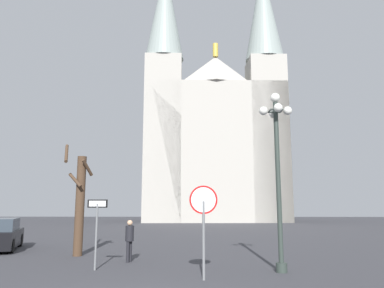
% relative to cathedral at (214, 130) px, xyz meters
% --- Properties ---
extents(cathedral, '(18.86, 11.37, 36.39)m').
position_rel_cathedral_xyz_m(cathedral, '(0.00, 0.00, 0.00)').
color(cathedral, '#ADA89E').
rests_on(cathedral, ground).
extents(stop_sign, '(0.84, 0.13, 2.71)m').
position_rel_cathedral_xyz_m(stop_sign, '(-1.76, -37.71, -10.29)').
color(stop_sign, slate).
rests_on(stop_sign, ground).
extents(one_way_arrow_sign, '(0.69, 0.07, 2.32)m').
position_rel_cathedral_xyz_m(one_way_arrow_sign, '(-5.36, -36.18, -10.70)').
color(one_way_arrow_sign, slate).
rests_on(one_way_arrow_sign, ground).
extents(street_lamp, '(1.12, 1.12, 5.96)m').
position_rel_cathedral_xyz_m(street_lamp, '(0.75, -36.42, -8.57)').
color(street_lamp, '#2D3833').
rests_on(street_lamp, ground).
extents(bare_tree, '(1.41, 1.37, 4.86)m').
position_rel_cathedral_xyz_m(bare_tree, '(-7.10, -32.80, -9.93)').
color(bare_tree, '#473323').
rests_on(bare_tree, ground).
extents(pedestrian_walking, '(0.32, 0.32, 1.56)m').
position_rel_cathedral_xyz_m(pedestrian_walking, '(-4.57, -34.43, -11.28)').
color(pedestrian_walking, black).
rests_on(pedestrian_walking, ground).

